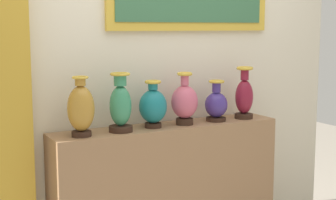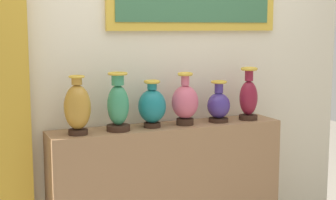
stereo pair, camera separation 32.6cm
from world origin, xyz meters
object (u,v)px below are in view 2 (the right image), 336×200
(vase_ochre, at_px, (77,107))
(vase_teal, at_px, (152,106))
(vase_rose, at_px, (185,102))
(vase_burgundy, at_px, (249,97))
(vase_jade, at_px, (118,105))
(vase_indigo, at_px, (219,105))

(vase_ochre, xyz_separation_m, vase_teal, (0.52, 0.03, -0.03))
(vase_rose, bearing_deg, vase_burgundy, -1.02)
(vase_burgundy, bearing_deg, vase_ochre, -179.25)
(vase_ochre, relative_size, vase_burgundy, 0.97)
(vase_jade, relative_size, vase_indigo, 1.29)
(vase_jade, bearing_deg, vase_teal, 4.92)
(vase_ochre, height_order, vase_indigo, vase_ochre)
(vase_teal, height_order, vase_rose, vase_rose)
(vase_ochre, relative_size, vase_indigo, 1.26)
(vase_teal, relative_size, vase_burgundy, 0.83)
(vase_rose, relative_size, vase_burgundy, 0.95)
(vase_ochre, xyz_separation_m, vase_rose, (0.76, 0.03, -0.01))
(vase_jade, xyz_separation_m, vase_burgundy, (1.00, 0.00, -0.00))
(vase_ochre, height_order, vase_teal, vase_ochre)
(vase_rose, distance_m, vase_indigo, 0.27)
(vase_ochre, distance_m, vase_teal, 0.52)
(vase_ochre, bearing_deg, vase_rose, 1.93)
(vase_ochre, distance_m, vase_burgundy, 1.27)
(vase_burgundy, bearing_deg, vase_rose, 178.98)
(vase_teal, bearing_deg, vase_rose, -2.18)
(vase_ochre, bearing_deg, vase_jade, 2.86)
(vase_rose, height_order, vase_burgundy, vase_burgundy)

